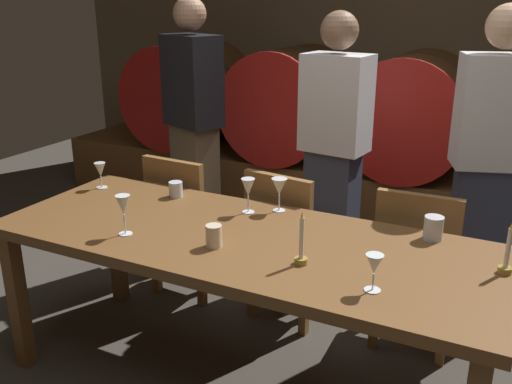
{
  "coord_description": "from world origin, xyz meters",
  "views": [
    {
      "loc": [
        0.82,
        -1.9,
        1.75
      ],
      "look_at": [
        -0.31,
        0.36,
        0.87
      ],
      "focal_mm": 39.79,
      "sensor_mm": 36.0,
      "label": 1
    }
  ],
  "objects_px": {
    "wine_glass_left": "(123,206)",
    "cup_center": "(214,236)",
    "dining_table": "(242,251)",
    "chair_left": "(186,219)",
    "wine_barrel_far_left": "(192,93)",
    "wine_glass_far_left": "(100,171)",
    "chair_center": "(287,239)",
    "chair_right": "(417,262)",
    "cup_left": "(176,189)",
    "wine_glass_right": "(279,187)",
    "wine_glass_far_right": "(374,266)",
    "wine_barrel_left": "(293,102)",
    "guest_right": "(488,171)",
    "candle_right": "(506,259)",
    "cup_right": "(433,228)",
    "wine_glass_center": "(248,188)",
    "candle_left": "(301,249)",
    "guest_left": "(194,130)",
    "guest_center": "(334,151)",
    "wine_barrel_center": "(414,113)"
  },
  "relations": [
    {
      "from": "wine_barrel_left",
      "to": "wine_glass_far_right",
      "type": "height_order",
      "value": "wine_barrel_left"
    },
    {
      "from": "guest_left",
      "to": "cup_right",
      "type": "height_order",
      "value": "guest_left"
    },
    {
      "from": "candle_left",
      "to": "wine_glass_center",
      "type": "distance_m",
      "value": 0.6
    },
    {
      "from": "wine_glass_center",
      "to": "wine_glass_far_left",
      "type": "bearing_deg",
      "value": -178.04
    },
    {
      "from": "chair_right",
      "to": "wine_glass_far_right",
      "type": "bearing_deg",
      "value": 88.27
    },
    {
      "from": "guest_right",
      "to": "wine_glass_right",
      "type": "bearing_deg",
      "value": 20.6
    },
    {
      "from": "wine_barrel_center",
      "to": "cup_right",
      "type": "distance_m",
      "value": 2.09
    },
    {
      "from": "dining_table",
      "to": "cup_center",
      "type": "distance_m",
      "value": 0.2
    },
    {
      "from": "wine_glass_center",
      "to": "cup_center",
      "type": "xyz_separation_m",
      "value": [
        0.05,
        -0.41,
        -0.08
      ]
    },
    {
      "from": "wine_barrel_far_left",
      "to": "cup_right",
      "type": "xyz_separation_m",
      "value": [
        2.52,
        -2.03,
        -0.09
      ]
    },
    {
      "from": "guest_right",
      "to": "candle_right",
      "type": "distance_m",
      "value": 0.95
    },
    {
      "from": "wine_barrel_left",
      "to": "chair_right",
      "type": "bearing_deg",
      "value": -50.21
    },
    {
      "from": "wine_glass_far_left",
      "to": "cup_center",
      "type": "xyz_separation_m",
      "value": [
        0.94,
        -0.38,
        -0.05
      ]
    },
    {
      "from": "guest_left",
      "to": "guest_right",
      "type": "xyz_separation_m",
      "value": [
        1.86,
        -0.07,
        -0.01
      ]
    },
    {
      "from": "wine_glass_far_right",
      "to": "guest_right",
      "type": "bearing_deg",
      "value": 79.12
    },
    {
      "from": "wine_glass_left",
      "to": "cup_center",
      "type": "height_order",
      "value": "wine_glass_left"
    },
    {
      "from": "wine_glass_right",
      "to": "cup_left",
      "type": "height_order",
      "value": "wine_glass_right"
    },
    {
      "from": "wine_barrel_center",
      "to": "chair_right",
      "type": "xyz_separation_m",
      "value": [
        0.41,
        -1.7,
        -0.42
      ]
    },
    {
      "from": "dining_table",
      "to": "chair_left",
      "type": "height_order",
      "value": "chair_left"
    },
    {
      "from": "chair_center",
      "to": "cup_right",
      "type": "relative_size",
      "value": 8.49
    },
    {
      "from": "wine_glass_center",
      "to": "cup_right",
      "type": "distance_m",
      "value": 0.86
    },
    {
      "from": "wine_glass_right",
      "to": "wine_glass_far_right",
      "type": "height_order",
      "value": "wine_glass_right"
    },
    {
      "from": "cup_center",
      "to": "wine_glass_far_right",
      "type": "bearing_deg",
      "value": -5.62
    },
    {
      "from": "guest_left",
      "to": "candle_left",
      "type": "distance_m",
      "value": 1.82
    },
    {
      "from": "candle_left",
      "to": "guest_center",
      "type": "bearing_deg",
      "value": 103.96
    },
    {
      "from": "chair_right",
      "to": "cup_left",
      "type": "height_order",
      "value": "chair_right"
    },
    {
      "from": "dining_table",
      "to": "wine_glass_center",
      "type": "distance_m",
      "value": 0.34
    },
    {
      "from": "chair_center",
      "to": "guest_left",
      "type": "bearing_deg",
      "value": -21.64
    },
    {
      "from": "guest_left",
      "to": "candle_right",
      "type": "bearing_deg",
      "value": 175.55
    },
    {
      "from": "chair_center",
      "to": "wine_glass_right",
      "type": "xyz_separation_m",
      "value": [
        0.07,
        -0.28,
        0.39
      ]
    },
    {
      "from": "wine_barrel_center",
      "to": "cup_left",
      "type": "bearing_deg",
      "value": -110.64
    },
    {
      "from": "wine_barrel_left",
      "to": "guest_center",
      "type": "height_order",
      "value": "guest_center"
    },
    {
      "from": "guest_right",
      "to": "wine_glass_far_left",
      "type": "bearing_deg",
      "value": 4.99
    },
    {
      "from": "chair_left",
      "to": "chair_right",
      "type": "bearing_deg",
      "value": -175.24
    },
    {
      "from": "guest_center",
      "to": "wine_glass_left",
      "type": "relative_size",
      "value": 9.27
    },
    {
      "from": "cup_left",
      "to": "chair_left",
      "type": "bearing_deg",
      "value": 117.14
    },
    {
      "from": "wine_barrel_far_left",
      "to": "wine_glass_far_left",
      "type": "xyz_separation_m",
      "value": [
        0.78,
        -2.13,
        -0.05
      ]
    },
    {
      "from": "guest_right",
      "to": "wine_glass_far_right",
      "type": "relative_size",
      "value": 12.26
    },
    {
      "from": "wine_barrel_far_left",
      "to": "wine_glass_far_right",
      "type": "xyz_separation_m",
      "value": [
        2.41,
        -2.58,
        -0.04
      ]
    },
    {
      "from": "chair_right",
      "to": "cup_left",
      "type": "relative_size",
      "value": 10.98
    },
    {
      "from": "wine_barrel_left",
      "to": "chair_right",
      "type": "relative_size",
      "value": 1.09
    },
    {
      "from": "chair_center",
      "to": "chair_right",
      "type": "bearing_deg",
      "value": -169.84
    },
    {
      "from": "dining_table",
      "to": "wine_glass_far_left",
      "type": "xyz_separation_m",
      "value": [
        -0.99,
        0.23,
        0.17
      ]
    },
    {
      "from": "candle_left",
      "to": "wine_glass_far_right",
      "type": "bearing_deg",
      "value": -15.05
    },
    {
      "from": "guest_left",
      "to": "cup_right",
      "type": "distance_m",
      "value": 1.9
    },
    {
      "from": "chair_center",
      "to": "cup_right",
      "type": "bearing_deg",
      "value": 167.5
    },
    {
      "from": "wine_barrel_far_left",
      "to": "cup_right",
      "type": "height_order",
      "value": "wine_barrel_far_left"
    },
    {
      "from": "guest_right",
      "to": "guest_left",
      "type": "bearing_deg",
      "value": -21.18
    },
    {
      "from": "wine_glass_far_right",
      "to": "cup_right",
      "type": "height_order",
      "value": "wine_glass_far_right"
    },
    {
      "from": "wine_glass_center",
      "to": "wine_glass_right",
      "type": "distance_m",
      "value": 0.15
    }
  ]
}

